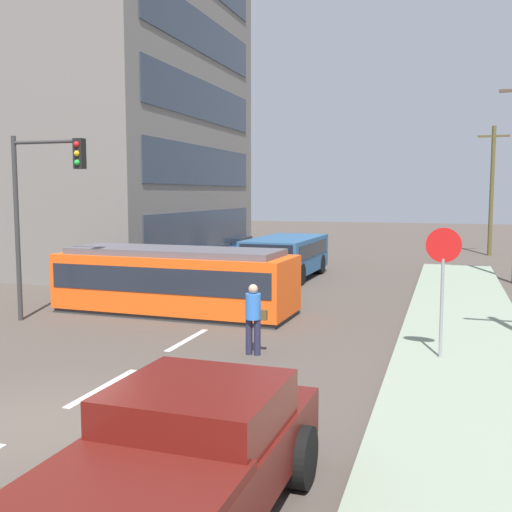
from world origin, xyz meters
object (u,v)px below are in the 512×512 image
object	(u,v)px
city_bus	(286,255)
pickup_truck_parked	(180,464)
parked_sedan_far	(207,257)
parked_sedan_furthest	(234,246)
stop_sign	(443,265)
streetcar_tram	(175,280)
parked_sedan_mid	(136,273)
utility_pole_far	(492,188)
pedestrian_crossing	(253,315)
traffic_light_mast	(41,194)

from	to	relation	value
city_bus	pickup_truck_parked	size ratio (longest dim) A/B	1.16
parked_sedan_far	parked_sedan_furthest	distance (m)	5.95
parked_sedan_far	stop_sign	xyz separation A→B (m)	(11.26, -13.76, 1.57)
streetcar_tram	city_bus	world-z (taller)	streetcar_tram
pickup_truck_parked	parked_sedan_mid	bearing A→B (deg)	120.44
utility_pole_far	pickup_truck_parked	bearing A→B (deg)	-98.90
pedestrian_crossing	parked_sedan_far	size ratio (longest dim) A/B	0.40
streetcar_tram	traffic_light_mast	size ratio (longest dim) A/B	1.40
streetcar_tram	traffic_light_mast	distance (m)	4.70
streetcar_tram	utility_pole_far	size ratio (longest dim) A/B	0.98
parked_sedan_furthest	utility_pole_far	distance (m)	15.83
stop_sign	utility_pole_far	bearing A→B (deg)	84.29
traffic_light_mast	utility_pole_far	distance (m)	27.75
pickup_truck_parked	pedestrian_crossing	bearing A→B (deg)	101.65
stop_sign	utility_pole_far	size ratio (longest dim) A/B	0.37
parked_sedan_mid	parked_sedan_furthest	size ratio (longest dim) A/B	0.98
pedestrian_crossing	traffic_light_mast	size ratio (longest dim) A/B	0.31
pickup_truck_parked	traffic_light_mast	distance (m)	12.58
traffic_light_mast	parked_sedan_furthest	bearing A→B (deg)	92.62
parked_sedan_mid	pickup_truck_parked	bearing A→B (deg)	-59.56
utility_pole_far	stop_sign	bearing A→B (deg)	-95.71
parked_sedan_far	parked_sedan_furthest	world-z (taller)	same
pickup_truck_parked	parked_sedan_furthest	bearing A→B (deg)	108.58
parked_sedan_far	traffic_light_mast	world-z (taller)	traffic_light_mast
pedestrian_crossing	streetcar_tram	bearing A→B (deg)	134.49
utility_pole_far	city_bus	bearing A→B (deg)	-125.12
streetcar_tram	stop_sign	world-z (taller)	stop_sign
city_bus	pedestrian_crossing	size ratio (longest dim) A/B	3.50
parked_sedan_furthest	utility_pole_far	bearing A→B (deg)	20.78
parked_sedan_mid	traffic_light_mast	distance (m)	7.08
city_bus	parked_sedan_far	bearing A→B (deg)	158.86
parked_sedan_far	parked_sedan_furthest	size ratio (longest dim) A/B	0.96
pedestrian_crossing	city_bus	bearing A→B (deg)	101.48
streetcar_tram	traffic_light_mast	world-z (taller)	traffic_light_mast
streetcar_tram	parked_sedan_furthest	distance (m)	16.80
parked_sedan_furthest	utility_pole_far	xyz separation A→B (m)	(14.45, 5.48, 3.42)
pickup_truck_parked	utility_pole_far	size ratio (longest dim) A/B	0.65
parked_sedan_mid	utility_pole_far	size ratio (longest dim) A/B	0.55
parked_sedan_far	city_bus	bearing A→B (deg)	-21.14
city_bus	pedestrian_crossing	xyz separation A→B (m)	(2.56, -12.60, -0.10)
parked_sedan_mid	parked_sedan_far	xyz separation A→B (m)	(0.34, 6.46, -0.00)
pickup_truck_parked	parked_sedan_far	size ratio (longest dim) A/B	1.22
parked_sedan_furthest	utility_pole_far	world-z (taller)	utility_pole_far
parked_sedan_far	parked_sedan_furthest	bearing A→B (deg)	96.51
city_bus	parked_sedan_mid	bearing A→B (deg)	-135.95
parked_sedan_mid	city_bus	bearing A→B (deg)	44.05
streetcar_tram	pickup_truck_parked	xyz separation A→B (m)	(5.37, -11.25, -0.27)
pedestrian_crossing	traffic_light_mast	distance (m)	7.61
parked_sedan_mid	parked_sedan_far	size ratio (longest dim) A/B	1.02
parked_sedan_furthest	stop_sign	world-z (taller)	stop_sign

